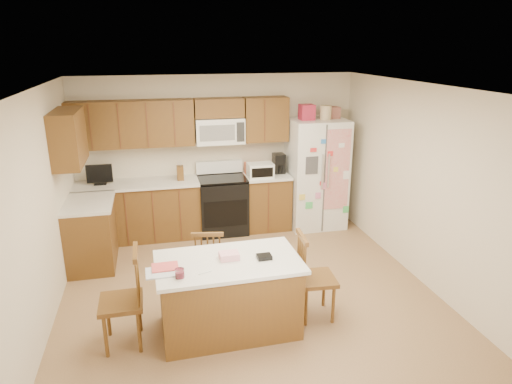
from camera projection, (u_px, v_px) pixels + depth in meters
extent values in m
plane|color=brown|center=(247.00, 289.00, 5.76)|extent=(4.50, 4.50, 0.00)
cube|color=beige|center=(218.00, 153.00, 7.45)|extent=(4.50, 0.10, 2.50)
cube|color=beige|center=(311.00, 291.00, 3.29)|extent=(4.50, 0.10, 2.50)
cube|color=beige|center=(42.00, 210.00, 4.89)|extent=(0.10, 4.50, 2.50)
cube|color=beige|center=(418.00, 183.00, 5.85)|extent=(0.10, 4.50, 2.50)
cube|color=white|center=(246.00, 87.00, 4.98)|extent=(4.50, 4.50, 0.04)
cube|color=brown|center=(139.00, 212.00, 7.15)|extent=(1.87, 0.60, 0.88)
cube|color=brown|center=(266.00, 202.00, 7.59)|extent=(0.72, 0.60, 0.88)
cube|color=brown|center=(91.00, 235.00, 6.29)|extent=(0.60, 0.95, 0.88)
cube|color=silver|center=(137.00, 184.00, 6.99)|extent=(1.87, 0.64, 0.04)
cube|color=silver|center=(267.00, 176.00, 7.43)|extent=(0.72, 0.64, 0.04)
cube|color=silver|center=(88.00, 203.00, 6.15)|extent=(0.64, 0.95, 0.04)
cube|color=brown|center=(132.00, 124.00, 6.85)|extent=(1.85, 0.33, 0.70)
cube|color=brown|center=(265.00, 119.00, 7.29)|extent=(0.70, 0.33, 0.70)
cube|color=brown|center=(219.00, 108.00, 7.07)|extent=(0.76, 0.33, 0.29)
cube|color=brown|center=(69.00, 138.00, 5.84)|extent=(0.33, 0.95, 0.70)
cube|color=#592C18|center=(90.00, 127.00, 6.57)|extent=(0.02, 0.01, 0.66)
cube|color=#592C18|center=(98.00, 222.00, 6.74)|extent=(0.02, 0.01, 0.84)
cube|color=#592C18|center=(119.00, 126.00, 6.65)|extent=(0.02, 0.01, 0.66)
cube|color=#592C18|center=(126.00, 220.00, 6.82)|extent=(0.02, 0.01, 0.84)
cube|color=#592C18|center=(147.00, 125.00, 6.74)|extent=(0.02, 0.01, 0.66)
cube|color=#592C18|center=(154.00, 217.00, 6.91)|extent=(0.02, 0.01, 0.84)
cube|color=#592C18|center=(174.00, 124.00, 6.82)|extent=(0.01, 0.01, 0.66)
cube|color=#592C18|center=(180.00, 215.00, 7.00)|extent=(0.01, 0.01, 0.84)
cube|color=#592C18|center=(265.00, 121.00, 7.12)|extent=(0.01, 0.01, 0.66)
cube|color=#592C18|center=(269.00, 208.00, 7.30)|extent=(0.01, 0.01, 0.84)
cube|color=white|center=(219.00, 131.00, 7.15)|extent=(0.76, 0.38, 0.40)
cube|color=slate|center=(217.00, 133.00, 6.96)|extent=(0.54, 0.01, 0.24)
cube|color=#262626|center=(241.00, 132.00, 7.04)|extent=(0.12, 0.01, 0.30)
cube|color=brown|center=(180.00, 173.00, 7.11)|extent=(0.10, 0.14, 0.22)
cube|color=black|center=(101.00, 184.00, 6.90)|extent=(0.18, 0.12, 0.02)
cube|color=black|center=(99.00, 174.00, 6.85)|extent=(0.38, 0.03, 0.28)
cube|color=#DB5A34|center=(256.00, 168.00, 7.45)|extent=(0.35, 0.22, 0.18)
cube|color=white|center=(260.00, 170.00, 7.23)|extent=(0.40, 0.28, 0.23)
cube|color=black|center=(262.00, 173.00, 7.10)|extent=(0.34, 0.01, 0.15)
cube|color=black|center=(279.00, 163.00, 7.48)|extent=(0.18, 0.22, 0.32)
cylinder|color=black|center=(280.00, 168.00, 7.44)|extent=(0.12, 0.12, 0.12)
cube|color=black|center=(222.00, 206.00, 7.41)|extent=(0.76, 0.64, 0.88)
cube|color=black|center=(226.00, 214.00, 7.11)|extent=(0.68, 0.01, 0.42)
cube|color=black|center=(222.00, 178.00, 7.27)|extent=(0.76, 0.64, 0.03)
cube|color=white|center=(219.00, 167.00, 7.47)|extent=(0.76, 0.10, 0.20)
cube|color=white|center=(316.00, 174.00, 7.55)|extent=(0.90, 0.75, 1.80)
cube|color=#4C4C4C|center=(324.00, 180.00, 7.20)|extent=(0.02, 0.01, 1.75)
cube|color=silver|center=(322.00, 171.00, 7.12)|extent=(0.02, 0.03, 0.55)
cube|color=silver|center=(328.00, 171.00, 7.14)|extent=(0.02, 0.03, 0.55)
cube|color=#3F3F44|center=(312.00, 165.00, 7.07)|extent=(0.20, 0.01, 0.28)
cube|color=#D84C59|center=(337.00, 170.00, 7.19)|extent=(0.42, 0.01, 1.30)
cube|color=#A8213A|center=(307.00, 112.00, 7.19)|extent=(0.22, 0.22, 0.24)
cylinder|color=tan|center=(326.00, 113.00, 7.21)|extent=(0.18, 0.18, 0.22)
cube|color=#9A5A4E|center=(333.00, 112.00, 7.38)|extent=(0.18, 0.20, 0.18)
cube|color=brown|center=(229.00, 297.00, 4.84)|extent=(1.43, 0.83, 0.78)
cube|color=silver|center=(228.00, 262.00, 4.71)|extent=(1.51, 0.91, 0.04)
cylinder|color=#A8213A|center=(180.00, 275.00, 4.35)|extent=(0.08, 0.08, 0.06)
cylinder|color=white|center=(180.00, 273.00, 4.35)|extent=(0.09, 0.09, 0.09)
cube|color=#FDBDC2|center=(229.00, 256.00, 4.73)|extent=(0.20, 0.15, 0.07)
cube|color=black|center=(264.00, 257.00, 4.74)|extent=(0.15, 0.12, 0.04)
cube|color=white|center=(161.00, 272.00, 4.45)|extent=(0.31, 0.25, 0.01)
cube|color=#D84C4C|center=(165.00, 267.00, 4.53)|extent=(0.26, 0.21, 0.01)
cylinder|color=white|center=(205.00, 273.00, 4.45)|extent=(0.14, 0.05, 0.01)
cube|color=brown|center=(121.00, 303.00, 4.57)|extent=(0.43, 0.45, 0.05)
cylinder|color=brown|center=(108.00, 316.00, 4.78)|extent=(0.04, 0.04, 0.46)
cylinder|color=brown|center=(106.00, 337.00, 4.44)|extent=(0.04, 0.04, 0.46)
cylinder|color=brown|center=(139.00, 312.00, 4.85)|extent=(0.04, 0.04, 0.46)
cylinder|color=brown|center=(139.00, 332.00, 4.51)|extent=(0.04, 0.04, 0.46)
cylinder|color=brown|center=(137.00, 269.00, 4.67)|extent=(0.02, 0.02, 0.51)
cylinder|color=brown|center=(137.00, 272.00, 4.60)|extent=(0.02, 0.02, 0.51)
cylinder|color=brown|center=(137.00, 276.00, 4.52)|extent=(0.02, 0.02, 0.51)
cylinder|color=brown|center=(137.00, 280.00, 4.45)|extent=(0.02, 0.02, 0.51)
cylinder|color=brown|center=(137.00, 284.00, 4.38)|extent=(0.02, 0.02, 0.51)
cube|color=brown|center=(135.00, 253.00, 4.44)|extent=(0.05, 0.43, 0.05)
cube|color=brown|center=(209.00, 265.00, 5.48)|extent=(0.45, 0.44, 0.04)
cylinder|color=brown|center=(223.00, 275.00, 5.69)|extent=(0.03, 0.03, 0.40)
cylinder|color=brown|center=(198.00, 276.00, 5.68)|extent=(0.03, 0.03, 0.40)
cylinder|color=brown|center=(222.00, 286.00, 5.42)|extent=(0.03, 0.03, 0.40)
cylinder|color=brown|center=(196.00, 287.00, 5.41)|extent=(0.03, 0.03, 0.40)
cylinder|color=brown|center=(220.00, 252.00, 5.26)|extent=(0.02, 0.02, 0.45)
cylinder|color=brown|center=(214.00, 252.00, 5.26)|extent=(0.02, 0.02, 0.45)
cylinder|color=brown|center=(208.00, 252.00, 5.26)|extent=(0.02, 0.02, 0.45)
cylinder|color=brown|center=(202.00, 252.00, 5.25)|extent=(0.02, 0.02, 0.45)
cylinder|color=brown|center=(196.00, 252.00, 5.25)|extent=(0.02, 0.02, 0.45)
cube|color=brown|center=(207.00, 235.00, 5.19)|extent=(0.37, 0.11, 0.05)
cube|color=brown|center=(316.00, 279.00, 5.06)|extent=(0.44, 0.46, 0.05)
cylinder|color=brown|center=(333.00, 305.00, 5.00)|extent=(0.04, 0.04, 0.44)
cylinder|color=brown|center=(324.00, 289.00, 5.33)|extent=(0.04, 0.04, 0.44)
cylinder|color=brown|center=(306.00, 307.00, 4.95)|extent=(0.04, 0.04, 0.44)
cylinder|color=brown|center=(298.00, 291.00, 5.28)|extent=(0.04, 0.04, 0.44)
cylinder|color=brown|center=(305.00, 264.00, 4.81)|extent=(0.02, 0.02, 0.49)
cylinder|color=brown|center=(303.00, 261.00, 4.88)|extent=(0.02, 0.02, 0.49)
cylinder|color=brown|center=(302.00, 258.00, 4.96)|extent=(0.02, 0.02, 0.49)
cylinder|color=brown|center=(300.00, 255.00, 5.03)|extent=(0.02, 0.02, 0.49)
cylinder|color=brown|center=(298.00, 252.00, 5.10)|extent=(0.02, 0.02, 0.49)
cube|color=brown|center=(302.00, 237.00, 4.88)|extent=(0.07, 0.41, 0.05)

